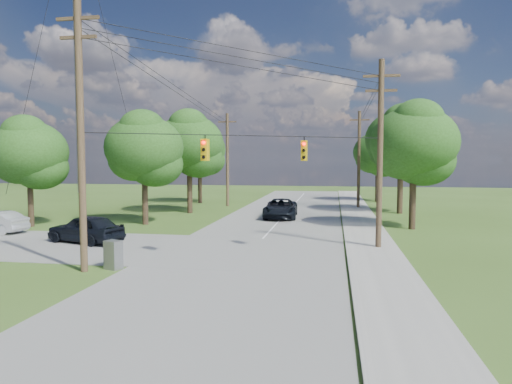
% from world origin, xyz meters
% --- Properties ---
extents(ground, '(140.00, 140.00, 0.00)m').
position_xyz_m(ground, '(0.00, 0.00, 0.00)').
color(ground, '#39551C').
rests_on(ground, ground).
extents(main_road, '(10.00, 100.00, 0.03)m').
position_xyz_m(main_road, '(2.00, 5.00, 0.01)').
color(main_road, gray).
rests_on(main_road, ground).
extents(sidewalk_east, '(2.60, 100.00, 0.12)m').
position_xyz_m(sidewalk_east, '(8.70, 5.00, 0.06)').
color(sidewalk_east, '#ACA9A1').
rests_on(sidewalk_east, ground).
extents(pole_sw, '(2.00, 0.32, 12.00)m').
position_xyz_m(pole_sw, '(-4.60, 0.40, 6.23)').
color(pole_sw, brown).
rests_on(pole_sw, ground).
extents(pole_ne, '(2.00, 0.32, 10.50)m').
position_xyz_m(pole_ne, '(8.90, 8.00, 5.47)').
color(pole_ne, brown).
rests_on(pole_ne, ground).
extents(pole_north_e, '(2.00, 0.32, 10.00)m').
position_xyz_m(pole_north_e, '(8.90, 30.00, 5.13)').
color(pole_north_e, brown).
rests_on(pole_north_e, ground).
extents(pole_north_w, '(2.00, 0.32, 10.00)m').
position_xyz_m(pole_north_w, '(-5.00, 30.00, 5.13)').
color(pole_north_w, brown).
rests_on(pole_north_w, ground).
extents(power_lines, '(13.93, 29.62, 4.93)m').
position_xyz_m(power_lines, '(1.50, 11.54, 9.15)').
color(power_lines, black).
rests_on(power_lines, ground).
extents(traffic_signals, '(4.91, 3.27, 1.05)m').
position_xyz_m(traffic_signals, '(2.55, 4.43, 5.50)').
color(traffic_signals, gold).
rests_on(traffic_signals, ground).
extents(radio_mast, '(0.70, 0.70, 45.00)m').
position_xyz_m(radio_mast, '(-32.00, 46.00, 22.50)').
color(radio_mast, gray).
rests_on(radio_mast, ground).
extents(tree_w_near, '(6.00, 6.00, 8.40)m').
position_xyz_m(tree_w_near, '(-8.00, 15.00, 5.92)').
color(tree_w_near, '#453422').
rests_on(tree_w_near, ground).
extents(tree_w_mid, '(6.40, 6.40, 9.22)m').
position_xyz_m(tree_w_mid, '(-7.00, 23.00, 6.58)').
color(tree_w_mid, '#453422').
rests_on(tree_w_mid, ground).
extents(tree_w_far, '(6.00, 6.00, 8.73)m').
position_xyz_m(tree_w_far, '(-9.00, 33.00, 6.25)').
color(tree_w_far, '#453422').
rests_on(tree_w_far, ground).
extents(tree_e_near, '(6.20, 6.20, 8.81)m').
position_xyz_m(tree_e_near, '(12.00, 16.00, 6.25)').
color(tree_e_near, '#453422').
rests_on(tree_e_near, ground).
extents(tree_e_mid, '(6.60, 6.60, 9.64)m').
position_xyz_m(tree_e_mid, '(12.50, 26.00, 6.91)').
color(tree_e_mid, '#453422').
rests_on(tree_e_mid, ground).
extents(tree_e_far, '(5.80, 5.80, 8.32)m').
position_xyz_m(tree_e_far, '(11.50, 38.00, 5.92)').
color(tree_e_far, '#453422').
rests_on(tree_e_far, ground).
extents(tree_cross_n, '(5.60, 5.60, 7.91)m').
position_xyz_m(tree_cross_n, '(-16.00, 12.50, 5.59)').
color(tree_cross_n, '#453422').
rests_on(tree_cross_n, ground).
extents(car_cross_dark, '(5.32, 3.36, 1.69)m').
position_xyz_m(car_cross_dark, '(-8.30, 6.92, 0.88)').
color(car_cross_dark, black).
rests_on(car_cross_dark, cross_road).
extents(car_main_north, '(2.97, 5.98, 1.63)m').
position_xyz_m(car_main_north, '(1.90, 20.63, 0.84)').
color(car_main_north, black).
rests_on(car_main_north, main_road).
extents(control_cabinet, '(0.87, 0.76, 1.32)m').
position_xyz_m(control_cabinet, '(-3.50, 1.00, 0.66)').
color(control_cabinet, gray).
rests_on(control_cabinet, ground).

